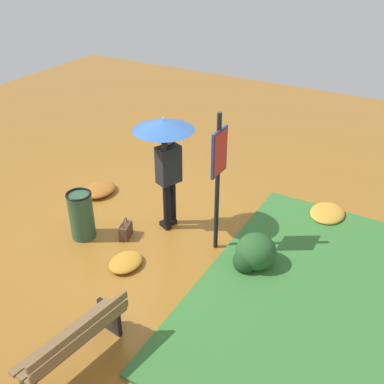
# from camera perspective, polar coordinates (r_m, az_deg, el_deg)

# --- Properties ---
(ground_plane) EXTENTS (18.00, 18.00, 0.00)m
(ground_plane) POSITION_cam_1_polar(r_m,az_deg,el_deg) (7.96, -5.08, -4.45)
(ground_plane) COLOR #9E6623
(grass_verge) EXTENTS (4.80, 4.00, 0.05)m
(grass_verge) POSITION_cam_1_polar(r_m,az_deg,el_deg) (6.74, 18.62, -13.56)
(grass_verge) COLOR #387533
(grass_verge) RESTS_ON ground_plane
(person_with_umbrella) EXTENTS (0.96, 0.96, 2.04)m
(person_with_umbrella) POSITION_cam_1_polar(r_m,az_deg,el_deg) (7.18, -3.30, 5.81)
(person_with_umbrella) COLOR black
(person_with_umbrella) RESTS_ON ground_plane
(info_sign_post) EXTENTS (0.44, 0.07, 2.30)m
(info_sign_post) POSITION_cam_1_polar(r_m,az_deg,el_deg) (6.72, 3.32, 3.01)
(info_sign_post) COLOR black
(info_sign_post) RESTS_ON ground_plane
(handbag) EXTENTS (0.33, 0.22, 0.37)m
(handbag) POSITION_cam_1_polar(r_m,az_deg,el_deg) (7.72, -8.27, -4.78)
(handbag) COLOR #4C3323
(handbag) RESTS_ON ground_plane
(park_bench) EXTENTS (1.40, 0.55, 0.75)m
(park_bench) POSITION_cam_1_polar(r_m,az_deg,el_deg) (5.65, -14.33, -17.77)
(park_bench) COLOR black
(park_bench) RESTS_ON ground_plane
(trash_bin) EXTENTS (0.42, 0.42, 0.83)m
(trash_bin) POSITION_cam_1_polar(r_m,az_deg,el_deg) (7.71, -13.64, -2.81)
(trash_bin) COLOR #2D5138
(trash_bin) RESTS_ON ground_plane
(shrub_cluster) EXTENTS (0.68, 0.61, 0.55)m
(shrub_cluster) POSITION_cam_1_polar(r_m,az_deg,el_deg) (6.99, 7.73, -7.58)
(shrub_cluster) COLOR #285628
(shrub_cluster) RESTS_ON ground_plane
(leaf_pile_near_person) EXTENTS (0.71, 0.57, 0.16)m
(leaf_pile_near_person) POSITION_cam_1_polar(r_m,az_deg,el_deg) (9.07, -11.51, 0.31)
(leaf_pile_near_person) COLOR #A86023
(leaf_pile_near_person) RESTS_ON ground_plane
(leaf_pile_by_bench) EXTENTS (0.74, 0.59, 0.16)m
(leaf_pile_by_bench) POSITION_cam_1_polar(r_m,az_deg,el_deg) (8.51, 16.53, -2.53)
(leaf_pile_by_bench) COLOR gold
(leaf_pile_by_bench) RESTS_ON ground_plane
(leaf_pile_far_path) EXTENTS (0.58, 0.47, 0.13)m
(leaf_pile_far_path) POSITION_cam_1_polar(r_m,az_deg,el_deg) (7.15, -8.27, -8.65)
(leaf_pile_far_path) COLOR #C68428
(leaf_pile_far_path) RESTS_ON ground_plane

